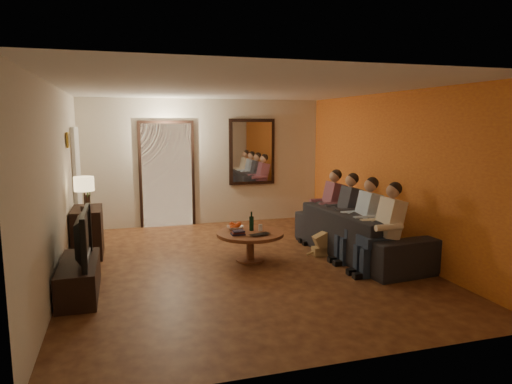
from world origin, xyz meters
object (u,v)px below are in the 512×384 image
object	(u,v)px
person_b	(364,223)
bowl	(235,228)
sofa	(359,233)
wine_bottle	(252,221)
tv	(77,236)
person_c	(345,216)
tv_stand	(79,278)
laptop	(262,235)
dog	(328,238)
person_a	(386,232)
coffee_table	(250,246)
table_lamp	(84,193)
person_d	(329,209)
dresser	(88,232)

from	to	relation	value
person_b	bowl	size ratio (longest dim) A/B	4.63
sofa	wine_bottle	distance (m)	1.75
tv	person_b	bearing A→B (deg)	-86.85
person_c	bowl	distance (m)	1.84
tv_stand	person_c	bearing A→B (deg)	11.45
tv_stand	laptop	world-z (taller)	laptop
tv_stand	dog	distance (m)	3.76
tv	person_a	xyz separation A→B (m)	(4.06, -0.38, -0.14)
person_c	bowl	size ratio (longest dim) A/B	4.63
coffee_table	laptop	size ratio (longest dim) A/B	3.13
bowl	person_c	bearing A→B (deg)	-4.60
person_b	sofa	bearing A→B (deg)	71.57
tv	bowl	xyz separation A→B (m)	(2.24, 0.97, -0.26)
dog	wine_bottle	xyz separation A→B (m)	(-1.23, 0.16, 0.32)
tv	coffee_table	size ratio (longest dim) A/B	1.07
tv_stand	dog	xyz separation A→B (m)	(3.70, 0.69, 0.07)
table_lamp	tv_stand	world-z (taller)	table_lamp
person_b	tv	bearing A→B (deg)	-176.85
laptop	sofa	bearing A→B (deg)	-18.00
dog	wine_bottle	bearing A→B (deg)	175.76
tv_stand	coffee_table	distance (m)	2.53
person_b	person_d	size ratio (longest dim) A/B	1.00
coffee_table	laptop	bearing A→B (deg)	-70.35
tv	person_a	size ratio (longest dim) A/B	0.92
person_b	person_d	distance (m)	1.20
person_a	bowl	bearing A→B (deg)	143.63
dresser	sofa	world-z (taller)	dresser
coffee_table	person_d	bearing A→B (deg)	22.19
person_d	person_a	bearing A→B (deg)	-90.00
tv	person_a	bearing A→B (deg)	-95.29
table_lamp	person_d	xyz separation A→B (m)	(4.06, -0.14, -0.44)
sofa	laptop	world-z (taller)	sofa
dog	tv	bearing A→B (deg)	-166.34
dresser	dog	xyz separation A→B (m)	(3.70, -1.09, -0.10)
person_d	dog	xyz separation A→B (m)	(-0.37, -0.73, -0.32)
dog	coffee_table	distance (m)	1.29
dog	laptop	xyz separation A→B (m)	(-1.18, -0.22, 0.18)
dresser	table_lamp	bearing A→B (deg)	-90.00
person_c	dog	distance (m)	0.50
table_lamp	bowl	world-z (taller)	table_lamp
coffee_table	dresser	bearing A→B (deg)	156.93
person_d	coffee_table	bearing A→B (deg)	-157.81
dog	wine_bottle	distance (m)	1.28
person_c	laptop	size ratio (longest dim) A/B	3.65
dog	wine_bottle	world-z (taller)	wine_bottle
dog	bowl	size ratio (longest dim) A/B	2.16
table_lamp	coffee_table	xyz separation A→B (m)	(2.42, -0.81, -0.81)
dresser	tv	bearing A→B (deg)	-90.00
person_d	laptop	distance (m)	1.82
person_b	person_c	distance (m)	0.60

